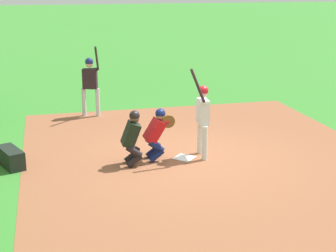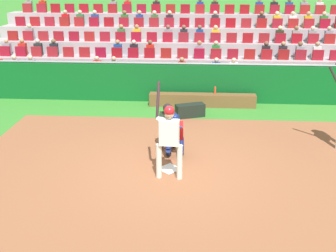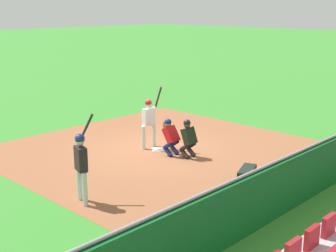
# 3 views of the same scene
# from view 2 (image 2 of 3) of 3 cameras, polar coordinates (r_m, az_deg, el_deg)

# --- Properties ---
(ground_plane) EXTENTS (160.00, 160.00, 0.00)m
(ground_plane) POSITION_cam_2_polar(r_m,az_deg,el_deg) (10.37, 0.19, -5.77)
(ground_plane) COLOR #37832D
(infield_dirt_patch) EXTENTS (10.02, 8.57, 0.01)m
(infield_dirt_patch) POSITION_cam_2_polar(r_m,az_deg,el_deg) (9.92, 0.01, -7.01)
(infield_dirt_patch) COLOR #925739
(infield_dirt_patch) RESTS_ON ground_plane
(home_plate_marker) EXTENTS (0.62, 0.62, 0.02)m
(home_plate_marker) POSITION_cam_2_polar(r_m,az_deg,el_deg) (10.37, 0.19, -5.69)
(home_plate_marker) COLOR white
(home_plate_marker) RESTS_ON infield_dirt_patch
(batter_at_plate) EXTENTS (0.62, 0.53, 2.20)m
(batter_at_plate) POSITION_cam_2_polar(r_m,az_deg,el_deg) (9.54, 0.10, -1.09)
(batter_at_plate) COLOR silver
(batter_at_plate) RESTS_ON ground_plane
(catcher_crouching) EXTENTS (0.47, 0.71, 1.25)m
(catcher_crouching) POSITION_cam_2_polar(r_m,az_deg,el_deg) (10.69, 0.85, -0.89)
(catcher_crouching) COLOR navy
(catcher_crouching) RESTS_ON ground_plane
(home_plate_umpire) EXTENTS (0.46, 0.46, 1.30)m
(home_plate_umpire) POSITION_cam_2_polar(r_m,az_deg,el_deg) (11.27, -0.05, 0.27)
(home_plate_umpire) COLOR black
(home_plate_umpire) RESTS_ON ground_plane
(dugout_wall) EXTENTS (16.62, 0.24, 1.42)m
(dugout_wall) POSITION_cam_2_polar(r_m,az_deg,el_deg) (15.52, 1.56, 5.74)
(dugout_wall) COLOR #0E5821
(dugout_wall) RESTS_ON ground_plane
(dugout_bench) EXTENTS (3.71, 0.40, 0.44)m
(dugout_bench) POSITION_cam_2_polar(r_m,az_deg,el_deg) (15.11, 4.57, 3.45)
(dugout_bench) COLOR brown
(dugout_bench) RESTS_ON ground_plane
(water_bottle_on_bench) EXTENTS (0.07, 0.07, 0.25)m
(water_bottle_on_bench) POSITION_cam_2_polar(r_m,az_deg,el_deg) (15.11, 6.25, 4.75)
(water_bottle_on_bench) COLOR #D64728
(water_bottle_on_bench) RESTS_ON dugout_bench
(equipment_duffel_bag) EXTENTS (1.00, 0.68, 0.42)m
(equipment_duffel_bag) POSITION_cam_2_polar(r_m,az_deg,el_deg) (13.98, 2.94, 2.07)
(equipment_duffel_bag) COLOR black
(equipment_duffel_bag) RESTS_ON ground_plane
(bleacher_stand) EXTENTS (16.97, 5.02, 3.29)m
(bleacher_stand) POSITION_cam_2_polar(r_m,az_deg,el_deg) (19.94, 2.17, 9.79)
(bleacher_stand) COLOR #A79BA1
(bleacher_stand) RESTS_ON ground_plane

